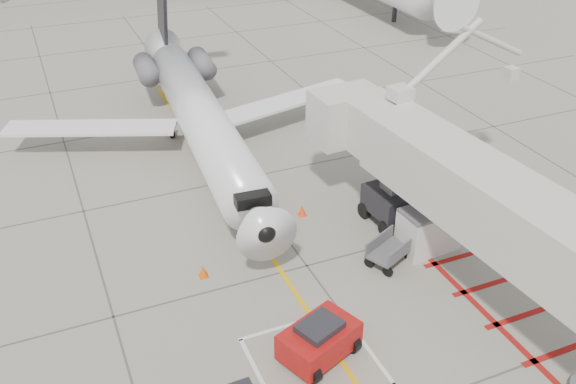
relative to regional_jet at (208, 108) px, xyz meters
name	(u,v)px	position (x,y,z in m)	size (l,w,h in m)	color
ground_plane	(352,327)	(1.14, -13.50, -3.51)	(260.00, 260.00, 0.00)	gray
regional_jet	(208,108)	(0.00, 0.00, 0.00)	(21.27, 26.81, 7.03)	white
jet_bridge	(488,215)	(6.58, -13.54, 0.05)	(8.45, 17.83, 7.13)	silver
pushback_tug	(319,339)	(-0.60, -14.32, -2.73)	(2.68, 1.68, 1.57)	#A71110
baggage_cart	(390,251)	(4.40, -10.66, -2.90)	(1.94, 1.23, 1.23)	#525257
ground_power_unit	(429,229)	(6.45, -10.38, -2.52)	(2.51, 1.46, 1.98)	silver
cone_nose	(203,271)	(-3.03, -8.47, -3.24)	(0.39, 0.39, 0.54)	#DC520B
cone_side	(302,210)	(2.56, -5.87, -3.24)	(0.39, 0.39, 0.54)	#FF460D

